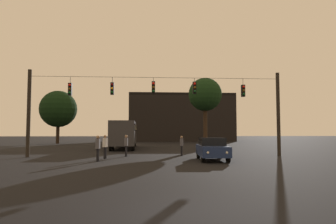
% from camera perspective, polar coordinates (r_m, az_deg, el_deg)
% --- Properties ---
extents(ground_plane, '(168.00, 168.00, 0.00)m').
position_cam_1_polar(ground_plane, '(31.70, -2.56, -7.16)').
color(ground_plane, black).
rests_on(ground_plane, ground).
extents(overhead_signal_span, '(19.81, 0.44, 6.69)m').
position_cam_1_polar(overhead_signal_span, '(23.76, -2.19, 1.31)').
color(overhead_signal_span, black).
rests_on(overhead_signal_span, ground).
extents(city_bus, '(2.75, 11.05, 3.00)m').
position_cam_1_polar(city_bus, '(34.89, -8.22, -3.73)').
color(city_bus, '#2D2D33').
rests_on(city_bus, ground).
extents(car_near_right, '(2.07, 4.42, 1.52)m').
position_cam_1_polar(car_near_right, '(20.94, 8.27, -6.78)').
color(car_near_right, navy).
rests_on(car_near_right, ground).
extents(pedestrian_crossing_left, '(0.27, 0.38, 1.69)m').
position_cam_1_polar(pedestrian_crossing_left, '(20.28, -13.05, -6.38)').
color(pedestrian_crossing_left, black).
rests_on(pedestrian_crossing_left, ground).
extents(pedestrian_crossing_center, '(0.35, 0.42, 1.70)m').
position_cam_1_polar(pedestrian_crossing_center, '(22.15, -11.73, -6.14)').
color(pedestrian_crossing_center, black).
rests_on(pedestrian_crossing_center, ground).
extents(pedestrian_crossing_right, '(0.29, 0.39, 1.59)m').
position_cam_1_polar(pedestrian_crossing_right, '(24.35, 2.57, -6.14)').
color(pedestrian_crossing_right, black).
rests_on(pedestrian_crossing_right, ground).
extents(pedestrian_near_bus, '(0.27, 0.38, 1.66)m').
position_cam_1_polar(pedestrian_near_bus, '(23.86, -7.88, -6.05)').
color(pedestrian_near_bus, black).
rests_on(pedestrian_near_bus, ground).
extents(corner_building, '(19.87, 11.35, 9.06)m').
position_cam_1_polar(corner_building, '(61.13, 2.26, -1.19)').
color(corner_building, black).
rests_on(corner_building, ground).
extents(tree_left_silhouette, '(5.76, 5.76, 8.33)m').
position_cam_1_polar(tree_left_silhouette, '(50.86, -19.92, 0.52)').
color(tree_left_silhouette, black).
rests_on(tree_left_silhouette, ground).
extents(tree_behind_building, '(3.69, 3.69, 7.87)m').
position_cam_1_polar(tree_behind_building, '(33.88, 6.99, 3.18)').
color(tree_behind_building, '#2D2116').
rests_on(tree_behind_building, ground).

